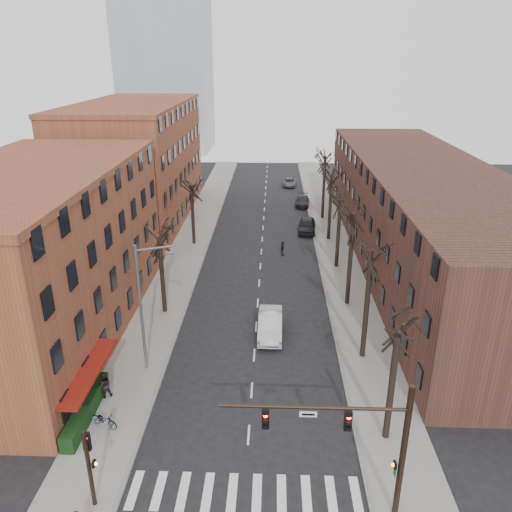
# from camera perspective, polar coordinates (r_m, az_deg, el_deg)

# --- Properties ---
(ground) EXTENTS (160.00, 160.00, 0.00)m
(ground) POSITION_cam_1_polar(r_m,az_deg,el_deg) (26.82, -1.32, -25.45)
(ground) COLOR black
(ground) RESTS_ON ground
(sidewalk_left) EXTENTS (4.00, 90.00, 0.15)m
(sidewalk_left) POSITION_cam_1_polar(r_m,az_deg,el_deg) (57.37, -7.32, 1.76)
(sidewalk_left) COLOR gray
(sidewalk_left) RESTS_ON ground
(sidewalk_right) EXTENTS (4.00, 90.00, 0.15)m
(sidewalk_right) POSITION_cam_1_polar(r_m,az_deg,el_deg) (57.03, 8.76, 1.56)
(sidewalk_right) COLOR gray
(sidewalk_right) RESTS_ON ground
(building_left_near) EXTENTS (12.00, 26.00, 12.00)m
(building_left_near) POSITION_cam_1_polar(r_m,az_deg,el_deg) (39.76, -23.75, -0.19)
(building_left_near) COLOR brown
(building_left_near) RESTS_ON ground
(building_left_far) EXTENTS (12.00, 28.00, 14.00)m
(building_left_far) POSITION_cam_1_polar(r_m,az_deg,el_deg) (65.68, -13.40, 10.22)
(building_left_far) COLOR brown
(building_left_far) RESTS_ON ground
(building_right) EXTENTS (12.00, 50.00, 10.00)m
(building_right) POSITION_cam_1_polar(r_m,az_deg,el_deg) (52.44, 18.40, 4.52)
(building_right) COLOR #4F2A25
(building_right) RESTS_ON ground
(office_tower) EXTENTS (18.00, 18.00, 60.00)m
(office_tower) POSITION_cam_1_polar(r_m,az_deg,el_deg) (115.90, -10.68, 26.75)
(office_tower) COLOR #B2B7BF
(office_tower) RESTS_ON ground
(awning_left) EXTENTS (1.20, 7.00, 0.15)m
(awning_left) POSITION_cam_1_polar(r_m,az_deg,el_deg) (32.92, -17.94, -16.14)
(awning_left) COLOR maroon
(awning_left) RESTS_ON ground
(hedge) EXTENTS (0.80, 6.00, 1.00)m
(hedge) POSITION_cam_1_polar(r_m,az_deg,el_deg) (31.83, -18.85, -16.28)
(hedge) COLOR #143813
(hedge) RESTS_ON sidewalk_left
(tree_right_a) EXTENTS (5.20, 5.20, 10.00)m
(tree_right_a) POSITION_cam_1_polar(r_m,az_deg,el_deg) (30.33, 14.55, -19.51)
(tree_right_a) COLOR black
(tree_right_a) RESTS_ON ground
(tree_right_b) EXTENTS (5.20, 5.20, 10.80)m
(tree_right_b) POSITION_cam_1_polar(r_m,az_deg,el_deg) (36.57, 12.01, -11.24)
(tree_right_b) COLOR black
(tree_right_b) RESTS_ON ground
(tree_right_c) EXTENTS (5.20, 5.20, 11.60)m
(tree_right_c) POSITION_cam_1_polar(r_m,az_deg,el_deg) (43.39, 10.33, -5.47)
(tree_right_c) COLOR black
(tree_right_c) RESTS_ON ground
(tree_right_d) EXTENTS (5.20, 5.20, 10.00)m
(tree_right_d) POSITION_cam_1_polar(r_m,az_deg,el_deg) (50.56, 9.14, -1.29)
(tree_right_d) COLOR black
(tree_right_d) RESTS_ON ground
(tree_right_e) EXTENTS (5.20, 5.20, 10.80)m
(tree_right_e) POSITION_cam_1_polar(r_m,az_deg,el_deg) (57.95, 8.26, 1.84)
(tree_right_e) COLOR black
(tree_right_e) RESTS_ON ground
(tree_right_f) EXTENTS (5.20, 5.20, 11.60)m
(tree_right_f) POSITION_cam_1_polar(r_m,az_deg,el_deg) (65.48, 7.57, 4.25)
(tree_right_f) COLOR black
(tree_right_f) RESTS_ON ground
(tree_left_a) EXTENTS (5.20, 5.20, 9.50)m
(tree_left_a) POSITION_cam_1_polar(r_m,az_deg,el_deg) (42.08, -10.35, -6.39)
(tree_left_a) COLOR black
(tree_left_a) RESTS_ON ground
(tree_left_b) EXTENTS (5.20, 5.20, 9.50)m
(tree_left_b) POSITION_cam_1_polar(r_m,az_deg,el_deg) (56.41, -7.07, 1.33)
(tree_left_b) COLOR black
(tree_left_b) RESTS_ON ground
(signal_mast_arm) EXTENTS (8.14, 0.30, 7.20)m
(signal_mast_arm) POSITION_cam_1_polar(r_m,az_deg,el_deg) (23.37, 12.76, -19.74)
(signal_mast_arm) COLOR black
(signal_mast_arm) RESTS_ON ground
(signal_pole_left) EXTENTS (0.47, 0.44, 4.40)m
(signal_pole_left) POSITION_cam_1_polar(r_m,az_deg,el_deg) (25.59, -18.54, -21.47)
(signal_pole_left) COLOR black
(signal_pole_left) RESTS_ON ground
(streetlight) EXTENTS (2.45, 0.22, 9.03)m
(streetlight) POSITION_cam_1_polar(r_m,az_deg,el_deg) (32.78, -12.79, -5.32)
(streetlight) COLOR slate
(streetlight) RESTS_ON ground
(silver_sedan) EXTENTS (1.83, 5.14, 1.69)m
(silver_sedan) POSITION_cam_1_polar(r_m,az_deg,el_deg) (38.05, 1.63, -7.81)
(silver_sedan) COLOR silver
(silver_sedan) RESTS_ON ground
(parked_car_near) EXTENTS (2.35, 5.02, 1.66)m
(parked_car_near) POSITION_cam_1_polar(r_m,az_deg,el_deg) (59.98, 5.86, 3.50)
(parked_car_near) COLOR black
(parked_car_near) RESTS_ON ground
(parked_car_mid) EXTENTS (2.25, 4.80, 1.35)m
(parked_car_mid) POSITION_cam_1_polar(r_m,az_deg,el_deg) (70.73, 5.31, 6.27)
(parked_car_mid) COLOR black
(parked_car_mid) RESTS_ON ground
(parked_car_far) EXTENTS (2.27, 4.49, 1.22)m
(parked_car_far) POSITION_cam_1_polar(r_m,az_deg,el_deg) (81.67, 3.84, 8.40)
(parked_car_far) COLOR #525459
(parked_car_far) RESTS_ON ground
(pedestrian_b) EXTENTS (1.04, 0.96, 1.73)m
(pedestrian_b) POSITION_cam_1_polar(r_m,az_deg,el_deg) (32.85, -16.94, -13.89)
(pedestrian_b) COLOR black
(pedestrian_b) RESTS_ON sidewalk_left
(pedestrian_crossing) EXTENTS (0.52, 0.97, 1.58)m
(pedestrian_crossing) POSITION_cam_1_polar(r_m,az_deg,el_deg) (52.69, 3.04, 0.88)
(pedestrian_crossing) COLOR black
(pedestrian_crossing) RESTS_ON ground
(bicycle) EXTENTS (1.86, 1.23, 0.92)m
(bicycle) POSITION_cam_1_polar(r_m,az_deg,el_deg) (30.88, -16.96, -17.46)
(bicycle) COLOR gray
(bicycle) RESTS_ON sidewalk_left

